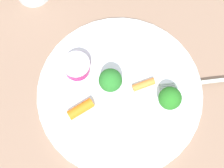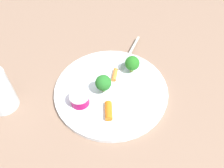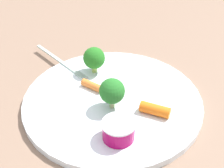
{
  "view_description": "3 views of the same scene",
  "coord_description": "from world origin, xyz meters",
  "px_view_note": "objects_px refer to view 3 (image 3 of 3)",
  "views": [
    {
      "loc": [
        0.14,
        0.08,
        0.6
      ],
      "look_at": [
        -0.0,
        -0.02,
        0.02
      ],
      "focal_mm": 53.9,
      "sensor_mm": 36.0,
      "label": 1
    },
    {
      "loc": [
        0.34,
        -0.15,
        0.47
      ],
      "look_at": [
        -0.0,
        0.0,
        0.03
      ],
      "focal_mm": 35.44,
      "sensor_mm": 36.0,
      "label": 2
    },
    {
      "loc": [
        0.01,
        -0.42,
        0.36
      ],
      "look_at": [
        -0.0,
        0.02,
        0.03
      ],
      "focal_mm": 51.57,
      "sensor_mm": 36.0,
      "label": 3
    }
  ],
  "objects_px": {
    "plate": "(112,101)",
    "fork": "(61,62)",
    "carrot_stick_0": "(92,86)",
    "broccoli_floret_0": "(109,91)",
    "broccoli_floret_1": "(94,58)",
    "sauce_cup": "(118,130)",
    "carrot_stick_1": "(155,110)"
  },
  "relations": [
    {
      "from": "broccoli_floret_0",
      "to": "carrot_stick_1",
      "type": "relative_size",
      "value": 1.12
    },
    {
      "from": "carrot_stick_0",
      "to": "carrot_stick_1",
      "type": "height_order",
      "value": "carrot_stick_1"
    },
    {
      "from": "sauce_cup",
      "to": "carrot_stick_1",
      "type": "relative_size",
      "value": 1.03
    },
    {
      "from": "plate",
      "to": "carrot_stick_0",
      "type": "distance_m",
      "value": 0.05
    },
    {
      "from": "sauce_cup",
      "to": "carrot_stick_1",
      "type": "bearing_deg",
      "value": 43.28
    },
    {
      "from": "sauce_cup",
      "to": "broccoli_floret_0",
      "type": "relative_size",
      "value": 0.92
    },
    {
      "from": "plate",
      "to": "sauce_cup",
      "type": "height_order",
      "value": "sauce_cup"
    },
    {
      "from": "broccoli_floret_1",
      "to": "carrot_stick_0",
      "type": "bearing_deg",
      "value": -89.69
    },
    {
      "from": "fork",
      "to": "broccoli_floret_1",
      "type": "bearing_deg",
      "value": -23.25
    },
    {
      "from": "carrot_stick_1",
      "to": "fork",
      "type": "xyz_separation_m",
      "value": [
        -0.17,
        0.14,
        -0.01
      ]
    },
    {
      "from": "broccoli_floret_0",
      "to": "carrot_stick_1",
      "type": "height_order",
      "value": "broccoli_floret_0"
    },
    {
      "from": "sauce_cup",
      "to": "broccoli_floret_1",
      "type": "distance_m",
      "value": 0.18
    },
    {
      "from": "plate",
      "to": "sauce_cup",
      "type": "xyz_separation_m",
      "value": [
        0.01,
        -0.09,
        0.02
      ]
    },
    {
      "from": "carrot_stick_0",
      "to": "carrot_stick_1",
      "type": "bearing_deg",
      "value": -30.99
    },
    {
      "from": "sauce_cup",
      "to": "fork",
      "type": "bearing_deg",
      "value": 120.38
    },
    {
      "from": "carrot_stick_0",
      "to": "broccoli_floret_1",
      "type": "bearing_deg",
      "value": 90.31
    },
    {
      "from": "plate",
      "to": "fork",
      "type": "bearing_deg",
      "value": 133.92
    },
    {
      "from": "fork",
      "to": "sauce_cup",
      "type": "bearing_deg",
      "value": -59.62
    },
    {
      "from": "carrot_stick_1",
      "to": "broccoli_floret_0",
      "type": "bearing_deg",
      "value": 168.56
    },
    {
      "from": "sauce_cup",
      "to": "broccoli_floret_0",
      "type": "height_order",
      "value": "broccoli_floret_0"
    },
    {
      "from": "plate",
      "to": "carrot_stick_0",
      "type": "height_order",
      "value": "carrot_stick_0"
    },
    {
      "from": "broccoli_floret_0",
      "to": "carrot_stick_1",
      "type": "xyz_separation_m",
      "value": [
        0.07,
        -0.01,
        -0.02
      ]
    },
    {
      "from": "plate",
      "to": "carrot_stick_1",
      "type": "relative_size",
      "value": 6.29
    },
    {
      "from": "plate",
      "to": "broccoli_floret_1",
      "type": "bearing_deg",
      "value": 114.62
    },
    {
      "from": "sauce_cup",
      "to": "broccoli_floret_1",
      "type": "height_order",
      "value": "broccoli_floret_1"
    },
    {
      "from": "broccoli_floret_0",
      "to": "fork",
      "type": "relative_size",
      "value": 0.43
    },
    {
      "from": "broccoli_floret_0",
      "to": "fork",
      "type": "xyz_separation_m",
      "value": [
        -0.1,
        0.13,
        -0.03
      ]
    },
    {
      "from": "plate",
      "to": "carrot_stick_0",
      "type": "xyz_separation_m",
      "value": [
        -0.04,
        0.03,
        0.01
      ]
    },
    {
      "from": "broccoli_floret_0",
      "to": "carrot_stick_0",
      "type": "bearing_deg",
      "value": 123.44
    },
    {
      "from": "carrot_stick_1",
      "to": "broccoli_floret_1",
      "type": "bearing_deg",
      "value": 132.17
    },
    {
      "from": "sauce_cup",
      "to": "carrot_stick_0",
      "type": "xyz_separation_m",
      "value": [
        -0.05,
        0.12,
        -0.01
      ]
    },
    {
      "from": "sauce_cup",
      "to": "carrot_stick_0",
      "type": "height_order",
      "value": "sauce_cup"
    }
  ]
}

